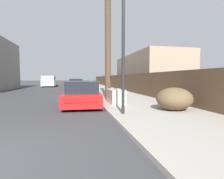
# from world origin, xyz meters

# --- Properties ---
(sidewalk_curb) EXTENTS (4.20, 63.00, 0.12)m
(sidewalk_curb) POSITION_xyz_m (5.30, 23.50, 0.06)
(sidewalk_curb) COLOR #9E998E
(sidewalk_curb) RESTS_ON ground
(discarded_fridge) EXTENTS (0.72, 1.64, 0.77)m
(discarded_fridge) POSITION_xyz_m (4.02, 6.08, 0.49)
(discarded_fridge) COLOR silver
(discarded_fridge) RESTS_ON sidewalk_curb
(parked_sports_car_red) EXTENTS (2.09, 4.31, 1.31)m
(parked_sports_car_red) POSITION_xyz_m (2.28, 6.38, 0.59)
(parked_sports_car_red) COLOR red
(parked_sports_car_red) RESTS_ON ground
(car_parked_mid) EXTENTS (1.80, 4.08, 1.39)m
(car_parked_mid) POSITION_xyz_m (2.01, 19.02, 0.65)
(car_parked_mid) COLOR gray
(car_parked_mid) RESTS_ON ground
(pickup_truck) EXTENTS (2.15, 5.68, 1.84)m
(pickup_truck) POSITION_xyz_m (-2.30, 28.12, 0.92)
(pickup_truck) COLOR silver
(pickup_truck) RESTS_ON ground
(utility_pole) EXTENTS (1.80, 0.38, 8.83)m
(utility_pole) POSITION_xyz_m (3.97, 8.04, 4.61)
(utility_pole) COLOR #4C3826
(utility_pole) RESTS_ON sidewalk_curb
(street_lamp) EXTENTS (0.26, 0.26, 4.81)m
(street_lamp) POSITION_xyz_m (3.66, 3.30, 2.91)
(street_lamp) COLOR #232326
(street_lamp) RESTS_ON sidewalk_curb
(brush_pile) EXTENTS (1.51, 1.44, 0.96)m
(brush_pile) POSITION_xyz_m (5.97, 3.56, 0.60)
(brush_pile) COLOR brown
(brush_pile) RESTS_ON sidewalk_curb
(wooden_fence) EXTENTS (0.08, 44.02, 1.74)m
(wooden_fence) POSITION_xyz_m (7.25, 20.05, 0.99)
(wooden_fence) COLOR brown
(wooden_fence) RESTS_ON sidewalk_curb
(building_right_house) EXTENTS (6.00, 14.29, 4.81)m
(building_right_house) POSITION_xyz_m (12.49, 21.15, 2.40)
(building_right_house) COLOR gray
(building_right_house) RESTS_ON ground
(pedestrian) EXTENTS (0.34, 0.34, 1.71)m
(pedestrian) POSITION_xyz_m (4.48, 26.42, 1.00)
(pedestrian) COLOR #282D42
(pedestrian) RESTS_ON sidewalk_curb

